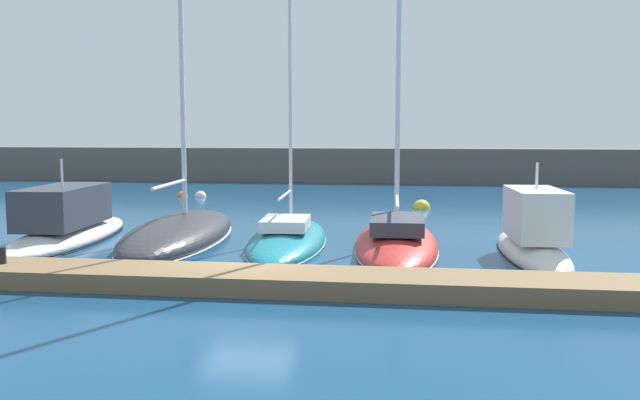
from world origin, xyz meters
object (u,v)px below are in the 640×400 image
mooring_buoy_white (200,197)px  dock_bollard (2,255)px  motorboat_white_nearest (68,225)px  mooring_buoy_orange (182,197)px  sailboat_charcoal_second (180,231)px  mooring_buoy_yellow (421,208)px  motorboat_ivory_fifth (533,239)px  sailboat_teal_third (288,238)px  sailboat_red_fourth (396,240)px

mooring_buoy_white → dock_bollard: 21.73m
motorboat_white_nearest → mooring_buoy_orange: 15.74m
sailboat_charcoal_second → mooring_buoy_yellow: size_ratio=20.17×
motorboat_ivory_fifth → mooring_buoy_orange: motorboat_ivory_fifth is taller
dock_bollard → mooring_buoy_yellow: bearing=57.0°
dock_bollard → motorboat_white_nearest: bearing=103.1°
sailboat_teal_third → dock_bollard: (-6.45, -6.58, 0.51)m
sailboat_teal_third → motorboat_white_nearest: bearing=91.5°
sailboat_teal_third → mooring_buoy_orange: bearing=27.8°
sailboat_charcoal_second → sailboat_red_fourth: size_ratio=1.13×
mooring_buoy_yellow → dock_bollard: size_ratio=2.03×
mooring_buoy_orange → sailboat_teal_third: bearing=-58.9°
motorboat_white_nearest → mooring_buoy_yellow: size_ratio=9.79×
sailboat_teal_third → motorboat_ivory_fifth: 8.18m
sailboat_red_fourth → motorboat_ivory_fifth: size_ratio=2.21×
sailboat_red_fourth → motorboat_ivory_fifth: 4.42m
sailboat_red_fourth → dock_bollard: (-10.24, -6.33, 0.44)m
motorboat_ivory_fifth → motorboat_white_nearest: bearing=85.3°
sailboat_charcoal_second → motorboat_ivory_fifth: 12.21m
mooring_buoy_yellow → dock_bollard: (-11.37, -17.52, 0.69)m
motorboat_ivory_fifth → mooring_buoy_yellow: size_ratio=8.05×
motorboat_ivory_fifth → dock_bollard: size_ratio=16.32×
sailboat_teal_third → mooring_buoy_yellow: sailboat_teal_third is taller
motorboat_white_nearest → mooring_buoy_orange: (-1.26, 15.68, -0.60)m
sailboat_red_fourth → mooring_buoy_orange: 19.97m
motorboat_ivory_fifth → dock_bollard: (-14.50, -5.20, 0.12)m
mooring_buoy_white → motorboat_white_nearest: bearing=-89.4°
mooring_buoy_orange → mooring_buoy_yellow: bearing=-16.3°
sailboat_charcoal_second → mooring_buoy_orange: bearing=15.5°
sailboat_red_fourth → mooring_buoy_yellow: (1.13, 11.19, -0.26)m
motorboat_white_nearest → mooring_buoy_yellow: bearing=-51.3°
sailboat_teal_third → sailboat_red_fourth: 3.80m
sailboat_charcoal_second → mooring_buoy_white: bearing=11.5°
sailboat_teal_third → mooring_buoy_orange: sailboat_teal_third is taller
mooring_buoy_orange → motorboat_ivory_fifth: bearing=-43.8°
sailboat_teal_third → mooring_buoy_yellow: bearing=-27.5°
sailboat_charcoal_second → sailboat_teal_third: 4.05m
mooring_buoy_orange → sailboat_red_fourth: bearing=-49.9°
motorboat_white_nearest → mooring_buoy_orange: bearing=0.9°
sailboat_red_fourth → mooring_buoy_white: bearing=36.6°
sailboat_red_fourth → mooring_buoy_yellow: sailboat_red_fourth is taller
sailboat_red_fourth → motorboat_ivory_fifth: (4.26, -1.14, 0.31)m
motorboat_white_nearest → mooring_buoy_yellow: 17.24m
sailboat_charcoal_second → sailboat_teal_third: bearing=-97.6°
mooring_buoy_orange → mooring_buoy_white: bearing=3.1°
sailboat_red_fourth → motorboat_ivory_fifth: bearing=-105.9°
mooring_buoy_orange → dock_bollard: (2.63, -21.60, 0.69)m
sailboat_red_fourth → dock_bollard: sailboat_red_fourth is taller
motorboat_white_nearest → sailboat_red_fourth: sailboat_red_fourth is taller
motorboat_white_nearest → sailboat_charcoal_second: bearing=-79.5°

